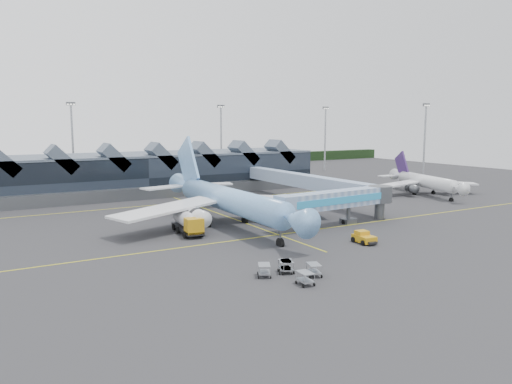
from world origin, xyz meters
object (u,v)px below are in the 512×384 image
fuel_truck (187,221)px  pushback_tug (364,238)px  regional_jet (424,181)px  jet_bridge (344,199)px  main_airliner (226,199)px

fuel_truck → pushback_tug: 26.98m
regional_jet → pushback_tug: 54.11m
regional_jet → jet_bridge: bearing=-139.2°
jet_bridge → main_airliner: bearing=146.5°
main_airliner → fuel_truck: bearing=-161.7°
regional_jet → fuel_truck: bearing=-154.1°
main_airliner → jet_bridge: (17.28, -9.72, -0.11)m
fuel_truck → pushback_tug: fuel_truck is taller
regional_jet → fuel_truck: 65.66m
jet_bridge → fuel_truck: size_ratio=2.42×
jet_bridge → pushback_tug: jet_bridge is taller
regional_jet → pushback_tug: (-45.48, -29.20, -2.42)m
main_airliner → pushback_tug: size_ratio=11.59×
regional_jet → jet_bridge: size_ratio=1.17×
main_airliner → jet_bridge: 19.83m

